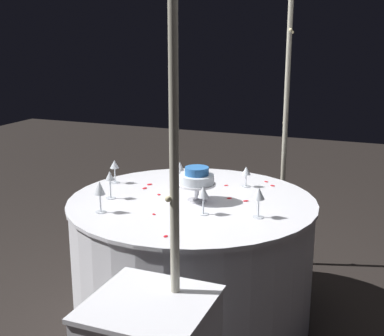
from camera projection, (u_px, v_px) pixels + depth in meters
The scene contains 23 objects.
ground_plane at pixel (192, 318), 3.24m from camera, with size 12.00×12.00×0.00m, color black.
decorative_arch at pixel (249, 92), 2.76m from camera, with size 2.05×0.06×2.17m.
main_table at pixel (192, 260), 3.14m from camera, with size 1.46×1.46×0.78m.
tiered_cake at pixel (197, 179), 2.98m from camera, with size 0.22×0.22×0.20m.
wine_glass_0 at pixel (180, 168), 3.27m from camera, with size 0.06×0.06×0.16m.
wine_glass_1 at pixel (203, 193), 2.77m from camera, with size 0.06×0.06×0.16m.
wine_glass_2 at pixel (110, 178), 3.03m from camera, with size 0.06×0.06×0.17m.
wine_glass_3 at pixel (259, 195), 2.71m from camera, with size 0.06×0.06×0.17m.
wine_glass_4 at pixel (100, 190), 2.79m from camera, with size 0.06×0.06×0.18m.
wine_glass_5 at pixel (246, 172), 3.27m from camera, with size 0.06×0.06×0.13m.
wine_glass_6 at pixel (115, 166), 3.35m from camera, with size 0.06×0.06×0.15m.
rose_petal_0 at pixel (159, 195), 3.13m from camera, with size 0.03×0.02×0.00m, color red.
rose_petal_1 at pixel (150, 184), 3.34m from camera, with size 0.04×0.03×0.00m, color red.
rose_petal_2 at pixel (246, 201), 3.01m from camera, with size 0.03×0.02×0.00m, color red.
rose_petal_3 at pixel (145, 188), 3.26m from camera, with size 0.04×0.03×0.00m, color red.
rose_petal_4 at pixel (154, 214), 2.79m from camera, with size 0.02×0.02×0.00m, color red.
rose_petal_5 at pixel (266, 182), 3.40m from camera, with size 0.03×0.02×0.00m, color red.
rose_petal_6 at pixel (166, 236), 2.49m from camera, with size 0.03×0.02×0.00m, color red.
rose_petal_7 at pixel (176, 196), 3.10m from camera, with size 0.03×0.02×0.00m, color red.
rose_petal_8 at pixel (273, 186), 3.31m from camera, with size 0.03×0.02×0.00m, color red.
rose_petal_9 at pixel (172, 177), 3.50m from camera, with size 0.04×0.02×0.00m, color red.
rose_petal_10 at pixel (226, 185), 3.32m from camera, with size 0.03×0.02×0.00m, color red.
rose_petal_11 at pixel (229, 198), 3.06m from camera, with size 0.03×0.02×0.00m, color red.
Camera 1 is at (2.69, 1.08, 1.72)m, focal length 48.53 mm.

